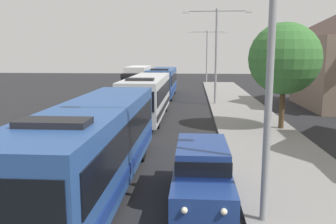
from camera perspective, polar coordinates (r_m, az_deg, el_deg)
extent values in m
cube|color=#284C8C|center=(12.77, -11.46, -4.77)|extent=(2.50, 12.19, 2.70)
cube|color=black|center=(12.41, -5.84, -3.38)|extent=(0.04, 11.21, 1.00)
cube|color=black|center=(13.08, -16.88, -3.07)|extent=(0.04, 11.21, 1.00)
cube|color=black|center=(7.28, -24.86, -14.14)|extent=(2.30, 0.04, 1.20)
cube|color=navy|center=(12.71, -5.71, -8.44)|extent=(0.03, 11.58, 0.36)
cube|color=black|center=(9.08, -17.91, -1.62)|extent=(1.75, 0.90, 0.16)
cylinder|color=black|center=(10.24, -23.34, -16.20)|extent=(0.28, 1.00, 1.00)
cylinder|color=black|center=(16.02, -4.28, -6.10)|extent=(0.28, 1.00, 1.00)
cylinder|color=black|center=(16.48, -11.91, -5.84)|extent=(0.28, 1.00, 1.00)
cube|color=silver|center=(26.12, -3.37, 2.69)|extent=(2.50, 11.28, 2.70)
cube|color=black|center=(25.95, -0.59, 3.44)|extent=(0.04, 10.38, 1.00)
cube|color=black|center=(26.28, -6.12, 3.46)|extent=(0.04, 10.38, 1.00)
cube|color=black|center=(20.53, -5.42, 1.63)|extent=(2.30, 0.04, 1.20)
cube|color=black|center=(26.09, -0.56, 0.92)|extent=(0.03, 10.72, 0.36)
cube|color=black|center=(22.65, -4.52, 5.26)|extent=(1.75, 0.90, 0.16)
cylinder|color=black|center=(22.75, -1.73, -1.39)|extent=(0.28, 1.00, 1.00)
cylinder|color=black|center=(23.07, -7.17, -1.30)|extent=(0.28, 1.00, 1.00)
cylinder|color=black|center=(29.23, -0.41, 1.06)|extent=(0.28, 1.00, 1.00)
cylinder|color=black|center=(29.48, -4.68, 1.11)|extent=(0.28, 1.00, 1.00)
cube|color=#284C8C|center=(38.94, -0.88, 4.97)|extent=(2.50, 10.65, 2.70)
cube|color=black|center=(38.82, 0.99, 5.47)|extent=(0.04, 9.80, 1.00)
cube|color=black|center=(39.04, -2.75, 5.48)|extent=(0.04, 9.80, 1.00)
cube|color=black|center=(33.61, -1.68, 4.75)|extent=(2.30, 0.04, 1.20)
cube|color=navy|center=(38.92, 1.00, 3.78)|extent=(0.03, 10.12, 0.36)
cube|color=black|center=(35.67, -1.34, 6.84)|extent=(1.75, 0.90, 0.16)
cylinder|color=black|center=(35.70, 0.42, 2.61)|extent=(0.28, 1.00, 1.00)
cylinder|color=black|center=(35.91, -3.09, 2.64)|extent=(0.28, 1.00, 1.00)
cylinder|color=black|center=(41.88, 0.97, 3.64)|extent=(0.28, 1.00, 1.00)
cylinder|color=black|center=(42.06, -2.03, 3.66)|extent=(0.28, 1.00, 1.00)
cube|color=navy|center=(11.82, 5.45, -10.87)|extent=(1.84, 4.94, 0.80)
cube|color=navy|center=(11.71, 5.50, -6.95)|extent=(1.62, 2.86, 0.80)
cube|color=black|center=(11.71, 5.50, -6.95)|extent=(1.66, 2.96, 0.44)
sphere|color=#F9EFCC|center=(9.48, 2.63, -15.52)|extent=(0.18, 0.18, 0.18)
sphere|color=#F9EFCC|center=(9.52, 8.97, -15.54)|extent=(0.18, 0.18, 0.18)
cylinder|color=black|center=(10.55, 0.99, -15.49)|extent=(0.22, 0.70, 0.70)
cylinder|color=black|center=(10.60, 10.21, -15.53)|extent=(0.22, 0.70, 0.70)
cylinder|color=black|center=(13.38, 1.72, -9.94)|extent=(0.22, 0.70, 0.70)
cylinder|color=black|center=(13.42, 8.84, -10.00)|extent=(0.22, 0.70, 0.70)
cube|color=black|center=(39.31, -5.70, 4.60)|extent=(2.30, 1.80, 2.20)
cube|color=silver|center=(43.25, -4.80, 5.53)|extent=(2.35, 6.27, 2.70)
cube|color=black|center=(38.38, -5.95, 4.92)|extent=(2.07, 0.04, 0.90)
cylinder|color=black|center=(39.59, -7.15, 3.15)|extent=(0.26, 0.90, 0.90)
cylinder|color=black|center=(39.24, -4.20, 3.14)|extent=(0.26, 0.90, 0.90)
cylinder|color=black|center=(44.83, -5.82, 3.92)|extent=(0.26, 0.90, 0.90)
cylinder|color=black|center=(44.52, -3.20, 3.91)|extent=(0.26, 0.90, 0.90)
cylinder|color=gray|center=(9.80, 15.97, 4.18)|extent=(0.20, 0.20, 7.62)
cylinder|color=gray|center=(32.91, 7.72, 8.76)|extent=(0.20, 0.20, 8.51)
cylinder|color=gray|center=(33.05, 5.37, 15.85)|extent=(2.79, 0.10, 0.10)
cube|color=silver|center=(33.05, 2.86, 15.74)|extent=(0.56, 0.28, 0.16)
cylinder|color=gray|center=(33.22, 10.38, 15.71)|extent=(2.79, 0.10, 0.10)
cube|color=silver|center=(33.38, 12.84, 15.46)|extent=(0.56, 0.28, 0.16)
cylinder|color=gray|center=(56.17, 6.25, 8.81)|extent=(0.20, 0.20, 7.98)
cylinder|color=gray|center=(56.22, 4.88, 12.70)|extent=(2.77, 0.10, 0.10)
cube|color=silver|center=(56.22, 3.43, 12.63)|extent=(0.56, 0.28, 0.16)
cylinder|color=gray|center=(56.32, 7.77, 12.64)|extent=(2.77, 0.10, 0.10)
cube|color=silver|center=(56.42, 9.20, 12.52)|extent=(0.56, 0.28, 0.16)
cylinder|color=#4C3823|center=(23.05, 17.82, 0.64)|extent=(0.32, 0.32, 2.56)
sphere|color=#387033|center=(22.80, 18.21, 8.16)|extent=(4.36, 4.36, 4.36)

